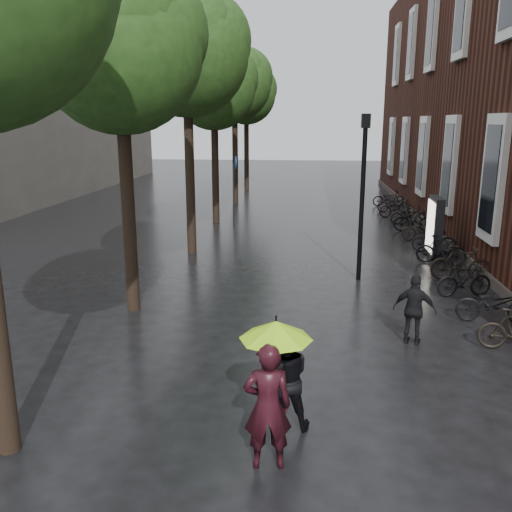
# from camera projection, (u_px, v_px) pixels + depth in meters

# --- Properties ---
(street_trees) EXTENTS (4.33, 34.03, 8.91)m
(street_trees) POSITION_uv_depth(u_px,v_px,m) (201.00, 74.00, 20.66)
(street_trees) COLOR black
(street_trees) RESTS_ON ground
(person_burgundy) EXTENTS (0.71, 0.52, 1.80)m
(person_burgundy) POSITION_uv_depth(u_px,v_px,m) (267.00, 407.00, 7.22)
(person_burgundy) COLOR black
(person_burgundy) RESTS_ON ground
(person_black) EXTENTS (0.89, 0.74, 1.65)m
(person_black) POSITION_uv_depth(u_px,v_px,m) (285.00, 378.00, 8.18)
(person_black) COLOR black
(person_black) RESTS_ON ground
(lime_umbrella) EXTENTS (1.03, 1.03, 1.52)m
(lime_umbrella) POSITION_uv_depth(u_px,v_px,m) (276.00, 330.00, 7.41)
(lime_umbrella) COLOR black
(lime_umbrella) RESTS_ON ground
(pedestrian_walking) EXTENTS (0.96, 0.62, 1.51)m
(pedestrian_walking) POSITION_uv_depth(u_px,v_px,m) (415.00, 310.00, 11.34)
(pedestrian_walking) COLOR black
(pedestrian_walking) RESTS_ON ground
(parked_bicycles) EXTENTS (1.99, 20.08, 1.05)m
(parked_bicycles) POSITION_uv_depth(u_px,v_px,m) (423.00, 231.00, 20.83)
(parked_bicycles) COLOR black
(parked_bicycles) RESTS_ON ground
(ad_lightbox) EXTENTS (0.32, 1.40, 2.10)m
(ad_lightbox) POSITION_uv_depth(u_px,v_px,m) (435.00, 228.00, 18.43)
(ad_lightbox) COLOR black
(ad_lightbox) RESTS_ON ground
(lamp_post) EXTENTS (0.25, 0.25, 4.79)m
(lamp_post) POSITION_uv_depth(u_px,v_px,m) (363.00, 182.00, 15.45)
(lamp_post) COLOR black
(lamp_post) RESTS_ON ground
(cycle_sign) EXTENTS (0.16, 0.56, 3.08)m
(cycle_sign) POSITION_uv_depth(u_px,v_px,m) (234.00, 180.00, 24.10)
(cycle_sign) COLOR #262628
(cycle_sign) RESTS_ON ground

